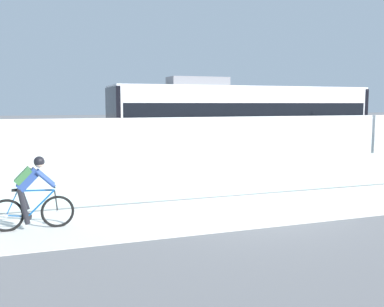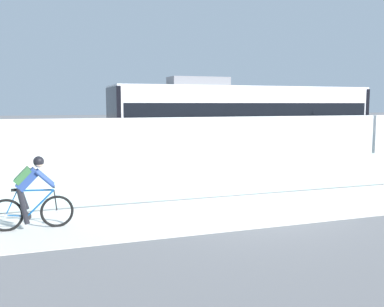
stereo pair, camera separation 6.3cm
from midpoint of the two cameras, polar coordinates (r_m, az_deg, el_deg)
The scene contains 8 objects.
ground_plane at distance 11.52m, azimuth 7.95°, elevation -7.30°, with size 200.00×200.00×0.00m, color slate.
bike_path_deck at distance 11.52m, azimuth 7.95°, elevation -7.27°, with size 32.00×3.20×0.01m, color silver.
glass_parapet at distance 13.05m, azimuth 4.25°, elevation -3.23°, with size 32.00×0.05×1.07m, color silver.
concrete_barrier_wall at distance 14.61m, azimuth 1.45°, elevation 0.27°, with size 32.00×0.36×2.30m, color silver.
tram_rail_near at distance 17.09m, azimuth -1.52°, elevation -2.69°, with size 32.00×0.08×0.01m, color #595654.
tram_rail_far at distance 18.44m, azimuth -2.89°, elevation -2.01°, with size 32.00×0.08×0.01m, color #595654.
tram at distance 18.68m, azimuth 6.60°, elevation 3.88°, with size 11.06×2.54×3.81m.
cyclist_on_bike at distance 10.11m, azimuth -20.17°, elevation -4.94°, with size 1.77×0.58×1.61m.
Camera 2 is at (-5.13, -9.94, 2.74)m, focal length 40.81 mm.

